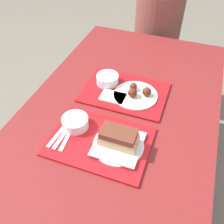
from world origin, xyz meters
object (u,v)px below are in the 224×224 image
person_seated_across (158,21)px  bowl_coleslaw_near (75,122)px  tray_near (100,141)px  wings_plate_far (136,93)px  bowl_coleslaw_far (108,79)px  brisket_sandwich_plate (118,141)px  tray_far (125,92)px

person_seated_across → bowl_coleslaw_near: bearing=-95.4°
tray_near → wings_plate_far: (0.06, 0.34, 0.02)m
bowl_coleslaw_far → person_seated_across: 0.86m
wings_plate_far → person_seated_across: bearing=95.3°
brisket_sandwich_plate → bowl_coleslaw_near: bearing=169.8°
tray_near → tray_far: bearing=90.0°
brisket_sandwich_plate → bowl_coleslaw_far: brisket_sandwich_plate is taller
bowl_coleslaw_near → brisket_sandwich_plate: size_ratio=0.55×
tray_far → brisket_sandwich_plate: (0.08, -0.35, 0.04)m
brisket_sandwich_plate → bowl_coleslaw_far: bearing=116.8°
tray_far → person_seated_across: (-0.02, 0.89, -0.00)m
brisket_sandwich_plate → wings_plate_far: brisket_sandwich_plate is taller
tray_far → person_seated_across: person_seated_across is taller
tray_near → tray_far: 0.35m
bowl_coleslaw_near → brisket_sandwich_plate: (0.22, -0.04, 0.01)m
tray_far → bowl_coleslaw_near: 0.34m
brisket_sandwich_plate → person_seated_across: person_seated_across is taller
tray_far → bowl_coleslaw_far: size_ratio=3.64×
wings_plate_far → brisket_sandwich_plate: bearing=-86.7°
bowl_coleslaw_far → tray_near: bearing=-74.0°
tray_near → brisket_sandwich_plate: (0.08, 0.00, 0.04)m
bowl_coleslaw_far → tray_far: bearing=-18.1°
bowl_coleslaw_near → bowl_coleslaw_far: size_ratio=1.00×
tray_far → person_seated_across: 0.89m
tray_near → bowl_coleslaw_near: (-0.13, 0.04, 0.03)m
tray_far → bowl_coleslaw_near: bearing=-113.1°
tray_near → brisket_sandwich_plate: bearing=0.9°
wings_plate_far → tray_near: bearing=-100.9°
tray_far → brisket_sandwich_plate: bearing=-76.4°
tray_near → bowl_coleslaw_far: size_ratio=3.64×
tray_near → bowl_coleslaw_far: bearing=106.0°
tray_far → brisket_sandwich_plate: size_ratio=1.99×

